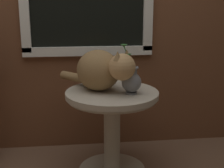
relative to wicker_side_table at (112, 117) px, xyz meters
The scene contains 3 objects.
wicker_side_table is the anchor object (origin of this frame).
cat 0.33m from the wicker_side_table, 159.13° to the left, with size 0.48×0.48×0.29m.
pewter_vase_with_ivy 0.30m from the wicker_side_table, 29.22° to the right, with size 0.13×0.13×0.32m.
Camera 1 is at (0.07, -1.83, 1.17)m, focal length 51.63 mm.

